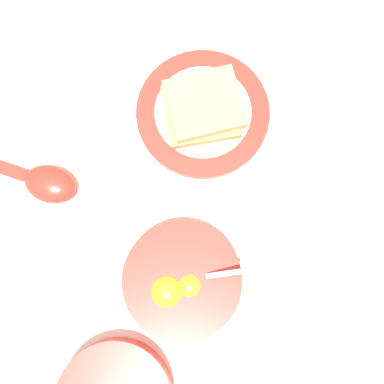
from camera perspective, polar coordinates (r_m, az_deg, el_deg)
ground_plane at (r=0.69m, az=-7.76°, el=-0.55°), size 3.00×3.00×0.00m
egg_bowl at (r=0.65m, az=-1.27°, el=-11.20°), size 0.17×0.17×0.07m
toast_plate at (r=0.71m, az=1.13°, el=10.15°), size 0.21×0.21×0.02m
toast_sandwich at (r=0.69m, az=1.40°, el=10.61°), size 0.15×0.15×0.03m
soup_spoon at (r=0.71m, az=-18.23°, el=1.18°), size 0.09×0.16×0.04m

